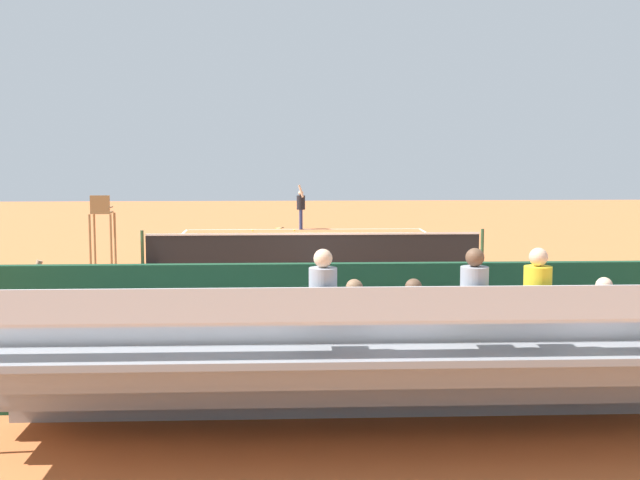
# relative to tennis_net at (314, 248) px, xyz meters

# --- Properties ---
(ground_plane) EXTENTS (60.00, 60.00, 0.00)m
(ground_plane) POSITION_rel_tennis_net_xyz_m (0.00, 0.00, -0.50)
(ground_plane) COLOR #C66B38
(court_line_markings) EXTENTS (10.10, 22.20, 0.01)m
(court_line_markings) POSITION_rel_tennis_net_xyz_m (0.00, -0.04, -0.50)
(court_line_markings) COLOR white
(court_line_markings) RESTS_ON ground
(tennis_net) EXTENTS (10.30, 0.10, 1.07)m
(tennis_net) POSITION_rel_tennis_net_xyz_m (0.00, 0.00, 0.00)
(tennis_net) COLOR black
(tennis_net) RESTS_ON ground
(backdrop_wall) EXTENTS (18.00, 0.16, 2.00)m
(backdrop_wall) POSITION_rel_tennis_net_xyz_m (0.00, 14.00, 0.50)
(backdrop_wall) COLOR #194228
(backdrop_wall) RESTS_ON ground
(bleacher_stand) EXTENTS (9.06, 2.40, 2.48)m
(bleacher_stand) POSITION_rel_tennis_net_xyz_m (-0.20, 15.39, 0.48)
(bleacher_stand) COLOR gray
(bleacher_stand) RESTS_ON ground
(umpire_chair) EXTENTS (0.67, 0.67, 2.14)m
(umpire_chair) POSITION_rel_tennis_net_xyz_m (6.20, 0.33, 0.81)
(umpire_chair) COLOR olive
(umpire_chair) RESTS_ON ground
(courtside_bench) EXTENTS (1.80, 0.40, 0.93)m
(courtside_bench) POSITION_rel_tennis_net_xyz_m (-3.06, 13.27, 0.06)
(courtside_bench) COLOR #9E754C
(courtside_bench) RESTS_ON ground
(equipment_bag) EXTENTS (0.90, 0.36, 0.36)m
(equipment_bag) POSITION_rel_tennis_net_xyz_m (-1.34, 13.40, -0.32)
(equipment_bag) COLOR black
(equipment_bag) RESTS_ON ground
(tennis_player) EXTENTS (0.36, 0.53, 1.93)m
(tennis_player) POSITION_rel_tennis_net_xyz_m (0.13, -10.99, 0.51)
(tennis_player) COLOR navy
(tennis_player) RESTS_ON ground
(tennis_racket) EXTENTS (0.44, 0.56, 0.03)m
(tennis_racket) POSITION_rel_tennis_net_xyz_m (1.07, -11.38, -0.49)
(tennis_racket) COLOR black
(tennis_racket) RESTS_ON ground
(tennis_ball_near) EXTENTS (0.07, 0.07, 0.07)m
(tennis_ball_near) POSITION_rel_tennis_net_xyz_m (0.42, -10.33, -0.47)
(tennis_ball_near) COLOR #CCDB33
(tennis_ball_near) RESTS_ON ground
(tennis_ball_far) EXTENTS (0.07, 0.07, 0.07)m
(tennis_ball_far) POSITION_rel_tennis_net_xyz_m (2.17, -10.28, -0.47)
(tennis_ball_far) COLOR #CCDB33
(tennis_ball_far) RESTS_ON ground
(line_judge) EXTENTS (0.44, 0.56, 1.93)m
(line_judge) POSITION_rel_tennis_net_xyz_m (4.48, 13.13, 0.51)
(line_judge) COLOR #232328
(line_judge) RESTS_ON ground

